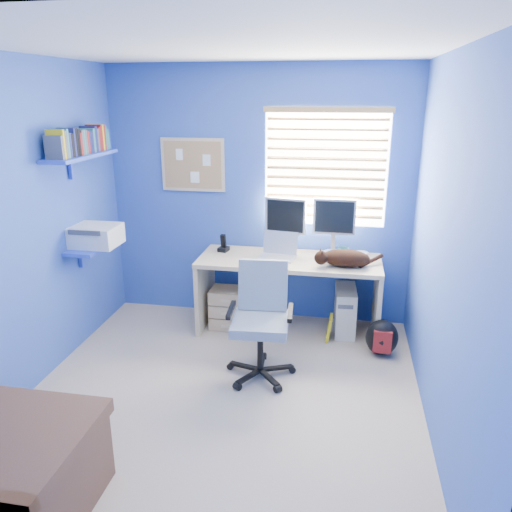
% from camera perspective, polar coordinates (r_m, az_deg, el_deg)
% --- Properties ---
extents(floor, '(3.00, 3.20, 0.00)m').
position_cam_1_polar(floor, '(3.97, -3.94, -15.99)').
color(floor, '#B4A694').
rests_on(floor, ground).
extents(ceiling, '(3.00, 3.20, 0.00)m').
position_cam_1_polar(ceiling, '(3.30, -4.95, 22.85)').
color(ceiling, white).
rests_on(ceiling, wall_back).
extents(wall_back, '(3.00, 0.01, 2.50)m').
position_cam_1_polar(wall_back, '(4.95, 0.23, 6.78)').
color(wall_back, '#3450B8').
rests_on(wall_back, ground).
extents(wall_front, '(3.00, 0.01, 2.50)m').
position_cam_1_polar(wall_front, '(2.04, -15.80, -11.24)').
color(wall_front, '#3450B8').
rests_on(wall_front, ground).
extents(wall_left, '(0.01, 3.20, 2.50)m').
position_cam_1_polar(wall_left, '(4.07, -25.34, 2.48)').
color(wall_left, '#3450B8').
rests_on(wall_left, ground).
extents(wall_right, '(0.01, 3.20, 2.50)m').
position_cam_1_polar(wall_right, '(3.39, 20.97, 0.19)').
color(wall_right, '#3450B8').
rests_on(wall_right, ground).
extents(desk, '(1.71, 0.65, 0.74)m').
position_cam_1_polar(desk, '(4.83, 3.74, -4.47)').
color(desk, tan).
rests_on(desk, floor).
extents(laptop, '(0.36, 0.30, 0.22)m').
position_cam_1_polar(laptop, '(4.67, 2.46, 1.01)').
color(laptop, silver).
rests_on(laptop, desk).
extents(monitor_left, '(0.42, 0.19, 0.54)m').
position_cam_1_polar(monitor_left, '(4.82, 3.37, 3.50)').
color(monitor_left, silver).
rests_on(monitor_left, desk).
extents(monitor_right, '(0.40, 0.13, 0.54)m').
position_cam_1_polar(monitor_right, '(4.83, 8.89, 3.34)').
color(monitor_right, silver).
rests_on(monitor_right, desk).
extents(phone, '(0.11, 0.12, 0.17)m').
position_cam_1_polar(phone, '(4.90, -3.74, 1.51)').
color(phone, black).
rests_on(phone, desk).
extents(mug, '(0.10, 0.09, 0.10)m').
position_cam_1_polar(mug, '(4.78, 9.90, 0.38)').
color(mug, '#2C767A').
rests_on(mug, desk).
extents(cd_spindle, '(0.13, 0.13, 0.07)m').
position_cam_1_polar(cd_spindle, '(4.77, 11.92, 0.03)').
color(cd_spindle, silver).
rests_on(cd_spindle, desk).
extents(cat, '(0.48, 0.34, 0.15)m').
position_cam_1_polar(cat, '(4.54, 10.22, -0.24)').
color(cat, black).
rests_on(cat, desk).
extents(tower_pc, '(0.21, 0.45, 0.45)m').
position_cam_1_polar(tower_pc, '(4.93, 10.14, -6.10)').
color(tower_pc, beige).
rests_on(tower_pc, floor).
extents(drawer_boxes, '(0.35, 0.28, 0.41)m').
position_cam_1_polar(drawer_boxes, '(4.97, -3.11, -5.92)').
color(drawer_boxes, tan).
rests_on(drawer_boxes, floor).
extents(yellow_book, '(0.03, 0.17, 0.24)m').
position_cam_1_polar(yellow_book, '(4.79, 8.36, -8.13)').
color(yellow_book, yellow).
rests_on(yellow_book, floor).
extents(backpack, '(0.30, 0.23, 0.33)m').
position_cam_1_polar(backpack, '(4.60, 14.19, -9.02)').
color(backpack, black).
rests_on(backpack, floor).
extents(office_chair, '(0.58, 0.58, 0.93)m').
position_cam_1_polar(office_chair, '(4.11, 0.57, -9.02)').
color(office_chair, black).
rests_on(office_chair, floor).
extents(window_blinds, '(1.15, 0.05, 1.10)m').
position_cam_1_polar(window_blinds, '(4.80, 7.95, 9.89)').
color(window_blinds, white).
rests_on(window_blinds, ground).
extents(corkboard, '(0.64, 0.02, 0.52)m').
position_cam_1_polar(corkboard, '(5.03, -7.23, 10.30)').
color(corkboard, tan).
rests_on(corkboard, ground).
extents(wall_shelves, '(0.42, 0.90, 1.05)m').
position_cam_1_polar(wall_shelves, '(4.57, -18.82, 7.20)').
color(wall_shelves, blue).
rests_on(wall_shelves, ground).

